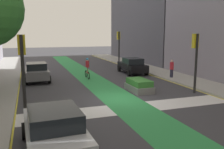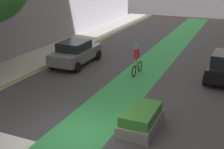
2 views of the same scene
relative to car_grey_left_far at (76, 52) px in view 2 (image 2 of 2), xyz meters
name	(u,v)px [view 2 (image 2 of 2)]	position (x,y,z in m)	size (l,w,h in m)	color
ground_plane	(79,134)	(4.59, -7.69, -0.80)	(120.00, 120.00, 0.00)	#38383D
bike_lane_paint	(80,134)	(4.60, -7.69, -0.80)	(2.40, 60.00, 0.01)	#2D8C47
car_grey_left_far	(76,52)	(0.00, 0.00, 0.00)	(2.07, 4.22, 1.57)	slate
cyclist_in_lane	(137,59)	(4.34, -0.34, 0.17)	(0.32, 1.73, 1.86)	black
median_planter	(141,119)	(6.60, -6.31, -0.40)	(1.29, 2.29, 0.85)	slate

